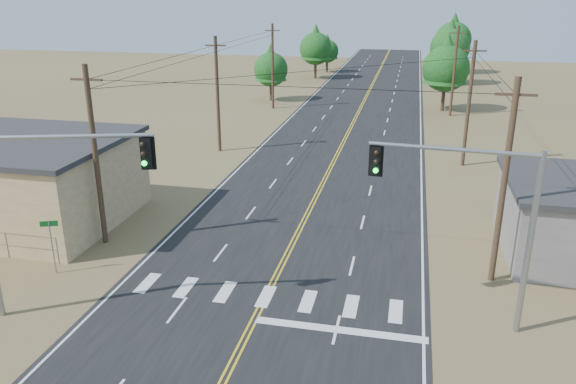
# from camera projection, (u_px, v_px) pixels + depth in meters

# --- Properties ---
(road) EXTENTS (15.00, 200.00, 0.02)m
(road) POSITION_uv_depth(u_px,v_px,m) (332.00, 164.00, 46.50)
(road) COLOR black
(road) RESTS_ON ground
(utility_pole_left_near) EXTENTS (1.80, 0.30, 10.00)m
(utility_pole_left_near) POSITION_uv_depth(u_px,v_px,m) (96.00, 156.00, 30.35)
(utility_pole_left_near) COLOR #4C3826
(utility_pole_left_near) RESTS_ON ground
(utility_pole_left_mid) EXTENTS (1.80, 0.30, 10.00)m
(utility_pole_left_mid) POSITION_uv_depth(u_px,v_px,m) (218.00, 94.00, 48.75)
(utility_pole_left_mid) COLOR #4C3826
(utility_pole_left_mid) RESTS_ON ground
(utility_pole_left_far) EXTENTS (1.80, 0.30, 10.00)m
(utility_pole_left_far) POSITION_uv_depth(u_px,v_px,m) (273.00, 66.00, 67.14)
(utility_pole_left_far) COLOR #4C3826
(utility_pole_left_far) RESTS_ON ground
(utility_pole_right_near) EXTENTS (1.80, 0.30, 10.00)m
(utility_pole_right_near) POSITION_uv_depth(u_px,v_px,m) (504.00, 182.00, 26.10)
(utility_pole_right_near) COLOR #4C3826
(utility_pole_right_near) RESTS_ON ground
(utility_pole_right_mid) EXTENTS (1.80, 0.30, 10.00)m
(utility_pole_right_mid) POSITION_uv_depth(u_px,v_px,m) (469.00, 103.00, 44.50)
(utility_pole_right_mid) COLOR #4C3826
(utility_pole_right_mid) RESTS_ON ground
(utility_pole_right_far) EXTENTS (1.80, 0.30, 10.00)m
(utility_pole_right_far) POSITION_uv_depth(u_px,v_px,m) (454.00, 71.00, 62.89)
(utility_pole_right_far) COLOR #4C3826
(utility_pole_right_far) RESTS_ON ground
(signal_mast_left) EXTENTS (7.10, 2.33, 8.26)m
(signal_mast_left) POSITION_uv_depth(u_px,v_px,m) (33.00, 194.00, 23.07)
(signal_mast_left) COLOR gray
(signal_mast_left) RESTS_ON ground
(signal_mast_right) EXTENTS (6.70, 0.78, 7.88)m
(signal_mast_right) POSITION_uv_depth(u_px,v_px,m) (482.00, 208.00, 22.36)
(signal_mast_right) COLOR gray
(signal_mast_right) RESTS_ON ground
(street_sign) EXTENTS (0.80, 0.35, 2.86)m
(street_sign) POSITION_uv_depth(u_px,v_px,m) (51.00, 239.00, 27.85)
(street_sign) COLOR gray
(street_sign) RESTS_ON ground
(tree_left_near) EXTENTS (4.38, 4.38, 7.30)m
(tree_left_near) POSITION_uv_depth(u_px,v_px,m) (271.00, 66.00, 72.30)
(tree_left_near) COLOR #3F2D1E
(tree_left_near) RESTS_ON ground
(tree_left_mid) EXTENTS (5.21, 5.21, 8.69)m
(tree_left_mid) POSITION_uv_depth(u_px,v_px,m) (316.00, 45.00, 90.73)
(tree_left_mid) COLOR #3F2D1E
(tree_left_mid) RESTS_ON ground
(tree_left_far) EXTENTS (3.97, 3.97, 6.62)m
(tree_left_far) POSITION_uv_depth(u_px,v_px,m) (327.00, 49.00, 98.32)
(tree_left_far) COLOR #3F2D1E
(tree_left_far) RESTS_ON ground
(tree_right_near) EXTENTS (5.44, 5.44, 9.06)m
(tree_right_near) POSITION_uv_depth(u_px,v_px,m) (446.00, 64.00, 65.62)
(tree_right_near) COLOR #3F2D1E
(tree_right_near) RESTS_ON ground
(tree_right_mid) EXTENTS (5.92, 5.92, 9.87)m
(tree_right_mid) POSITION_uv_depth(u_px,v_px,m) (450.00, 44.00, 84.75)
(tree_right_mid) COLOR #3F2D1E
(tree_right_mid) RESTS_ON ground
(tree_right_far) EXTENTS (6.16, 6.16, 10.27)m
(tree_right_far) POSITION_uv_depth(u_px,v_px,m) (453.00, 36.00, 96.39)
(tree_right_far) COLOR #3F2D1E
(tree_right_far) RESTS_ON ground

